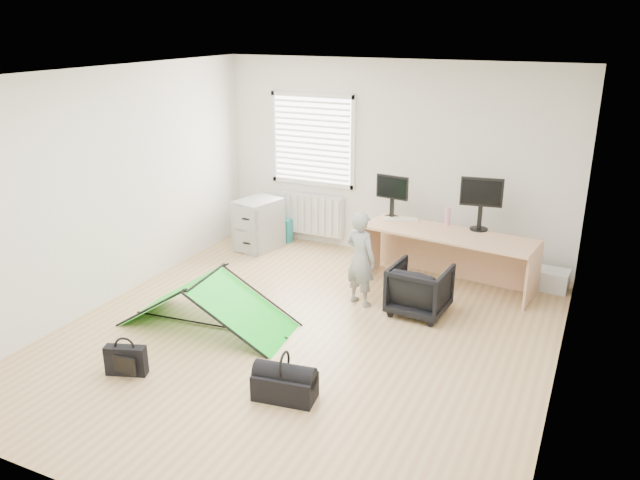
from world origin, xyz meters
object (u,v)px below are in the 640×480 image
at_px(monitor_right, 480,211).
at_px(thermos, 447,216).
at_px(filing_cabinet, 259,224).
at_px(duffel_bag, 285,386).
at_px(laptop_bag, 126,360).
at_px(person, 361,259).
at_px(desk, 446,260).
at_px(storage_crate, 550,279).
at_px(office_chair, 419,289).
at_px(monitor_left, 392,203).
at_px(kite, 208,302).

xyz_separation_m(monitor_right, thermos, (-0.41, 0.02, -0.13)).
bearing_deg(filing_cabinet, duffel_bag, -42.57).
xyz_separation_m(filing_cabinet, duffel_bag, (2.15, -3.23, -0.25)).
distance_m(laptop_bag, duffel_bag, 1.57).
xyz_separation_m(thermos, person, (-0.69, -1.21, -0.27)).
height_order(desk, monitor_right, monitor_right).
bearing_deg(person, monitor_right, -112.72).
bearing_deg(desk, laptop_bag, -116.53).
bearing_deg(storage_crate, office_chair, -133.55).
bearing_deg(duffel_bag, thermos, 72.23).
bearing_deg(monitor_left, duffel_bag, -79.35).
height_order(storage_crate, laptop_bag, laptop_bag).
xyz_separation_m(monitor_left, laptop_bag, (-1.38, -3.58, -0.78)).
relative_size(thermos, duffel_bag, 0.42).
distance_m(monitor_left, laptop_bag, 3.92).
height_order(filing_cabinet, thermos, thermos).
bearing_deg(monitor_right, filing_cabinet, 172.44).
relative_size(filing_cabinet, monitor_right, 1.45).
bearing_deg(desk, person, -123.62).
bearing_deg(thermos, person, -119.74).
relative_size(person, laptop_bag, 2.93).
distance_m(desk, person, 1.22).
distance_m(office_chair, person, 0.75).
height_order(thermos, laptop_bag, thermos).
bearing_deg(filing_cabinet, thermos, 15.55).
bearing_deg(person, filing_cabinet, -9.01).
relative_size(monitor_left, laptop_bag, 1.14).
relative_size(office_chair, storage_crate, 1.43).
height_order(thermos, person, person).
height_order(monitor_right, duffel_bag, monitor_right).
bearing_deg(duffel_bag, storage_crate, 54.04).
distance_m(monitor_right, person, 1.67).
bearing_deg(storage_crate, duffel_bag, -117.92).
bearing_deg(thermos, filing_cabinet, -178.20).
bearing_deg(duffel_bag, kite, 140.24).
distance_m(filing_cabinet, monitor_right, 3.18).
bearing_deg(duffel_bag, laptop_bag, -177.72).
distance_m(desk, monitor_left, 1.05).
bearing_deg(kite, person, 38.32).
xyz_separation_m(desk, monitor_left, (-0.83, 0.29, 0.57)).
relative_size(desk, monitor_right, 4.12).
relative_size(monitor_right, thermos, 2.20).
height_order(desk, person, person).
relative_size(desk, duffel_bag, 3.82).
bearing_deg(laptop_bag, monitor_left, 49.40).
distance_m(desk, office_chair, 0.86).
xyz_separation_m(storage_crate, duffel_bag, (-1.86, -3.51, -0.01)).
xyz_separation_m(monitor_right, storage_crate, (0.88, 0.21, -0.83)).
xyz_separation_m(monitor_right, kite, (-2.38, -2.43, -0.67)).
height_order(monitor_right, person, monitor_right).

